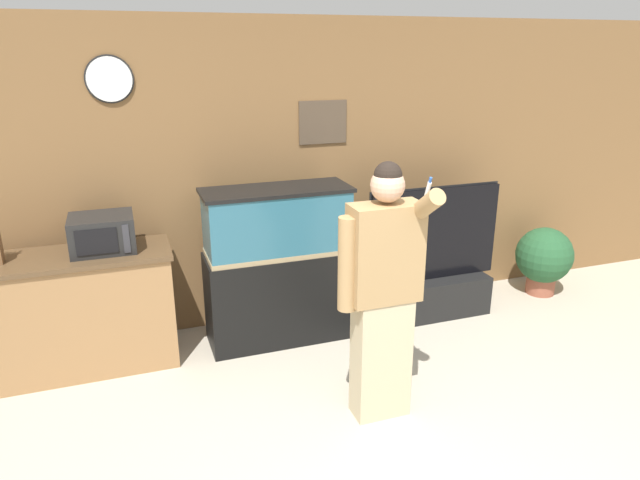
{
  "coord_description": "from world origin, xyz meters",
  "views": [
    {
      "loc": [
        -1.3,
        -2.02,
        2.36
      ],
      "look_at": [
        -0.02,
        1.6,
        1.05
      ],
      "focal_mm": 32.0,
      "sensor_mm": 36.0,
      "label": 1
    }
  ],
  "objects_px": {
    "aquarium_on_stand": "(278,266)",
    "tv_on_stand": "(432,279)",
    "person_standing": "(382,291)",
    "microwave": "(102,233)",
    "potted_plant": "(544,257)",
    "counter_island": "(82,312)"
  },
  "relations": [
    {
      "from": "counter_island",
      "to": "potted_plant",
      "type": "distance_m",
      "value": 4.25
    },
    {
      "from": "person_standing",
      "to": "tv_on_stand",
      "type": "bearing_deg",
      "value": 48.05
    },
    {
      "from": "counter_island",
      "to": "tv_on_stand",
      "type": "height_order",
      "value": "tv_on_stand"
    },
    {
      "from": "aquarium_on_stand",
      "to": "counter_island",
      "type": "bearing_deg",
      "value": 178.32
    },
    {
      "from": "potted_plant",
      "to": "counter_island",
      "type": "bearing_deg",
      "value": 179.64
    },
    {
      "from": "aquarium_on_stand",
      "to": "tv_on_stand",
      "type": "relative_size",
      "value": 1.03
    },
    {
      "from": "aquarium_on_stand",
      "to": "person_standing",
      "type": "bearing_deg",
      "value": -74.62
    },
    {
      "from": "microwave",
      "to": "aquarium_on_stand",
      "type": "relative_size",
      "value": 0.35
    },
    {
      "from": "microwave",
      "to": "tv_on_stand",
      "type": "distance_m",
      "value": 2.84
    },
    {
      "from": "tv_on_stand",
      "to": "person_standing",
      "type": "distance_m",
      "value": 1.73
    },
    {
      "from": "person_standing",
      "to": "counter_island",
      "type": "bearing_deg",
      "value": 145.4
    },
    {
      "from": "tv_on_stand",
      "to": "counter_island",
      "type": "bearing_deg",
      "value": 178.62
    },
    {
      "from": "aquarium_on_stand",
      "to": "person_standing",
      "type": "height_order",
      "value": "person_standing"
    },
    {
      "from": "tv_on_stand",
      "to": "potted_plant",
      "type": "height_order",
      "value": "tv_on_stand"
    },
    {
      "from": "tv_on_stand",
      "to": "potted_plant",
      "type": "bearing_deg",
      "value": 2.0
    },
    {
      "from": "tv_on_stand",
      "to": "person_standing",
      "type": "height_order",
      "value": "person_standing"
    },
    {
      "from": "potted_plant",
      "to": "microwave",
      "type": "bearing_deg",
      "value": 179.12
    },
    {
      "from": "microwave",
      "to": "person_standing",
      "type": "relative_size",
      "value": 0.26
    },
    {
      "from": "microwave",
      "to": "tv_on_stand",
      "type": "relative_size",
      "value": 0.36
    },
    {
      "from": "tv_on_stand",
      "to": "potted_plant",
      "type": "relative_size",
      "value": 1.86
    },
    {
      "from": "counter_island",
      "to": "tv_on_stand",
      "type": "xyz_separation_m",
      "value": [
        2.96,
        -0.07,
        -0.11
      ]
    },
    {
      "from": "microwave",
      "to": "person_standing",
      "type": "distance_m",
      "value": 2.12
    }
  ]
}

